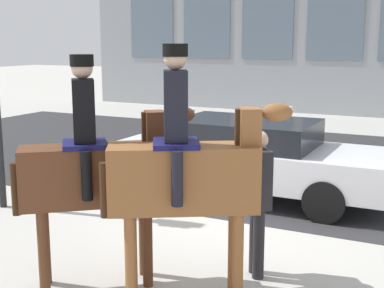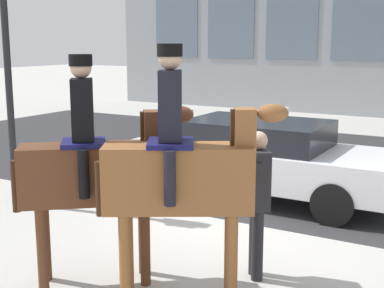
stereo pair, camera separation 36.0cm
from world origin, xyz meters
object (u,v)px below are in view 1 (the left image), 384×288
object	(u,v)px
mounted_horse_lead	(97,169)
street_car_near_lane	(251,156)
pedestrian_bystander	(257,192)
mounted_horse_companion	(187,172)

from	to	relation	value
mounted_horse_lead	street_car_near_lane	size ratio (longest dim) A/B	0.54
mounted_horse_lead	pedestrian_bystander	world-z (taller)	mounted_horse_lead
mounted_horse_companion	pedestrian_bystander	size ratio (longest dim) A/B	1.56
street_car_near_lane	mounted_horse_companion	bearing A→B (deg)	-79.02
mounted_horse_lead	street_car_near_lane	bearing A→B (deg)	46.84
mounted_horse_lead	mounted_horse_companion	size ratio (longest dim) A/B	0.96
mounted_horse_companion	street_car_near_lane	world-z (taller)	mounted_horse_companion
pedestrian_bystander	mounted_horse_companion	bearing A→B (deg)	31.17
pedestrian_bystander	mounted_horse_lead	bearing A→B (deg)	-0.39
mounted_horse_companion	pedestrian_bystander	distance (m)	1.06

